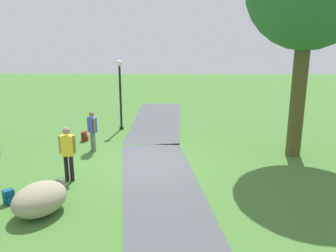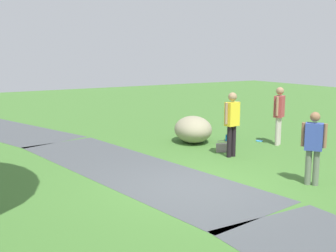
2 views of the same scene
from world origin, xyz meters
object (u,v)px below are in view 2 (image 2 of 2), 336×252
Objects in this scene: woman_with_handbag at (232,120)px; passerby_on_path at (279,111)px; backpack_by_boulder at (231,136)px; handbag_on_grass at (222,147)px; man_near_boulder at (314,143)px; lawn_boulder at (193,129)px; frisbee_on_grass at (259,141)px.

woman_with_handbag is 2.22m from passerby_on_path.
passerby_on_path is 4.43× the size of backpack_by_boulder.
passerby_on_path is 2.25m from handbag_on_grass.
backpack_by_boulder is at bearing -17.76° from man_near_boulder.
man_near_boulder is at bearing 176.20° from lawn_boulder.
frisbee_on_grass is (-0.98, -1.90, -0.40)m from lawn_boulder.
man_near_boulder is 3.99m from passerby_on_path.
backpack_by_boulder is (1.53, -1.25, -0.83)m from woman_with_handbag.
frisbee_on_grass is at bearing -117.64° from backpack_by_boulder.
frisbee_on_grass is (-0.43, -0.83, -0.18)m from backpack_by_boulder.
backpack_by_boulder is at bearing 62.36° from frisbee_on_grass.
man_near_boulder is 3.49m from handbag_on_grass.
lawn_boulder is 2.68m from passerby_on_path.
woman_with_handbag is 1.05m from handbag_on_grass.
lawn_boulder is at bearing -3.80° from man_near_boulder.
woman_with_handbag is at bearing -2.86° from man_near_boulder.
passerby_on_path reaches higher than woman_with_handbag.
man_near_boulder is (-4.90, 0.33, 0.50)m from lawn_boulder.
woman_with_handbag reaches higher than handbag_on_grass.
man_near_boulder is 4.23× the size of handbag_on_grass.
backpack_by_boulder is (-0.55, -1.07, -0.22)m from lawn_boulder.
backpack_by_boulder reaches higher than handbag_on_grass.
backpack_by_boulder is 0.95m from frisbee_on_grass.
woman_with_handbag is at bearing 140.60° from backpack_by_boulder.
frisbee_on_grass is at bearing -29.55° from man_near_boulder.
woman_with_handbag is 7.86× the size of frisbee_on_grass.
lawn_boulder is 1.54m from handbag_on_grass.
lawn_boulder is 1.20× the size of man_near_boulder.
man_near_boulder is 3.96× the size of backpack_by_boulder.
handbag_on_grass is at bearing 105.19° from frisbee_on_grass.
passerby_on_path is at bearing -129.78° from lawn_boulder.
backpack_by_boulder reaches higher than frisbee_on_grass.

